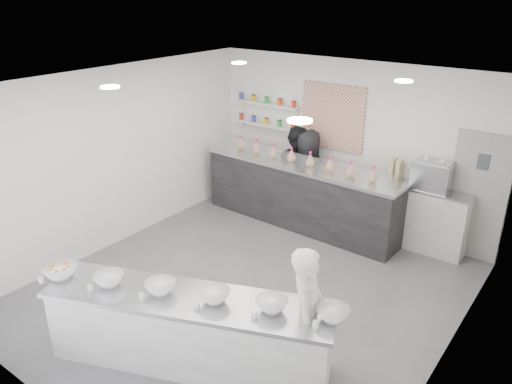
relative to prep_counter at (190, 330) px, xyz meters
The scene contains 26 objects.
floor 1.72m from the prep_counter, 103.19° to the left, with size 6.00×6.00×0.00m, color #515156.
ceiling 3.04m from the prep_counter, 103.19° to the left, with size 6.00×6.00×0.00m, color white.
back_wall 4.75m from the prep_counter, 94.69° to the left, with size 5.50×5.50×0.00m, color white.
left_wall 3.67m from the prep_counter, 152.70° to the left, with size 6.00×6.00×0.00m, color white.
right_wall 3.05m from the prep_counter, 34.25° to the left, with size 6.00×6.00×0.00m, color white.
back_door 5.01m from the prep_counter, 67.26° to the left, with size 0.88×0.04×2.10m, color gray.
pattern_panel 4.88m from the prep_counter, 99.02° to the left, with size 1.25×0.03×1.20m, color #A14222.
jar_shelf_lower 5.12m from the prep_counter, 115.24° to the left, with size 1.45×0.22×0.04m, color silver.
jar_shelf_upper 5.23m from the prep_counter, 115.24° to the left, with size 1.45×0.22×0.04m, color silver.
preserve_jars 5.17m from the prep_counter, 115.34° to the left, with size 1.45×0.10×0.56m, color red, non-canonical shape.
downlight_0 3.15m from the prep_counter, 160.93° to the left, with size 0.24×0.24×0.02m, color white.
downlight_1 2.79m from the prep_counter, 31.04° to the left, with size 0.24×0.24×0.02m, color white.
downlight_2 4.46m from the prep_counter, 118.95° to the left, with size 0.24×0.24×0.02m, color white.
downlight_3 4.21m from the prep_counter, 72.37° to the left, with size 0.24×0.24×0.02m, color white.
prep_counter is the anchor object (origin of this frame).
back_bar 4.01m from the prep_counter, 103.65° to the left, with size 3.86×0.71×1.19m, color black.
sneeze_guard 3.80m from the prep_counter, 105.04° to the left, with size 3.80×0.02×0.33m, color white.
espresso_ledge 4.55m from the prep_counter, 75.07° to the left, with size 1.47×0.47×1.09m, color #A1A19D.
espresso_machine 4.65m from the prep_counter, 74.28° to the left, with size 0.60×0.42×0.46m, color #93969E.
cup_stacks 4.51m from the prep_counter, 81.95° to the left, with size 0.24×0.24×0.38m, color #CDBE86, non-canonical shape.
prep_bowls 0.53m from the prep_counter, ahead, with size 3.61×0.46×0.14m, color white, non-canonical shape.
label_cards 0.70m from the prep_counter, 111.96° to the right, with size 3.31×0.04×0.07m, color white, non-canonical shape.
cookie_bags 4.11m from the prep_counter, 103.65° to the left, with size 2.96×0.16×0.28m, color #C35D76, non-canonical shape.
woman_prep 1.40m from the prep_counter, 26.33° to the left, with size 0.61×0.40×1.66m, color silver.
staff_left 4.41m from the prep_counter, 106.07° to the left, with size 0.87×0.68×1.79m, color black.
staff_right 4.35m from the prep_counter, 103.07° to the left, with size 0.85×0.56×1.75m, color black.
Camera 1 is at (3.81, -4.94, 4.17)m, focal length 35.00 mm.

